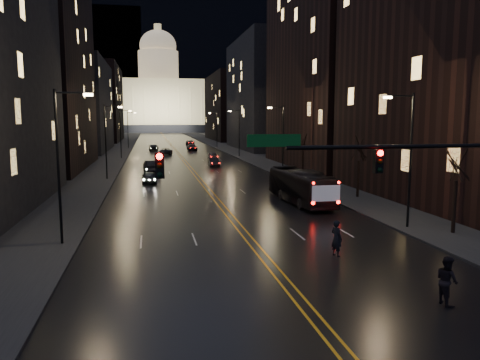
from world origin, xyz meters
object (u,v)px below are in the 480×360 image
traffic_signal (430,172)px  pedestrian_a (337,238)px  oncoming_car_a (149,177)px  oncoming_car_b (151,166)px  pedestrian_b (447,280)px  bus (301,186)px  receding_car_a (214,162)px

traffic_signal → pedestrian_a: (-2.04, 5.00, -4.11)m
oncoming_car_a → oncoming_car_b: bearing=-92.5°
pedestrian_a → pedestrian_b: bearing=171.4°
pedestrian_a → pedestrian_b: 7.22m
pedestrian_b → pedestrian_a: bearing=13.2°
bus → oncoming_car_b: size_ratio=2.08×
traffic_signal → receding_car_a: traffic_signal is taller
bus → pedestrian_a: bearing=-104.5°
traffic_signal → bus: traffic_signal is taller
pedestrian_a → pedestrian_b: pedestrian_a is taller
pedestrian_b → oncoming_car_b: bearing=12.2°
bus → oncoming_car_b: bearing=112.8°
bus → pedestrian_b: size_ratio=5.34×
oncoming_car_b → receding_car_a: size_ratio=1.22×
traffic_signal → oncoming_car_a: 38.12m
traffic_signal → receding_car_a: (-2.13, 52.99, -4.42)m
bus → oncoming_car_a: bus is taller
bus → receding_car_a: bus is taller
oncoming_car_b → oncoming_car_a: bearing=81.4°
traffic_signal → pedestrian_b: (-0.29, -2.00, -4.12)m
oncoming_car_a → receding_car_a: 19.64m
pedestrian_a → bus: bearing=-34.0°
traffic_signal → pedestrian_a: traffic_signal is taller
traffic_signal → receding_car_a: 53.22m
traffic_signal → pedestrian_a: size_ratio=8.72×
oncoming_car_a → pedestrian_a: (9.85, -30.94, 0.29)m
traffic_signal → pedestrian_b: bearing=-98.3°
bus → oncoming_car_b: 29.11m
traffic_signal → pedestrian_b: 4.58m
bus → receding_car_a: (-3.26, 32.28, -0.78)m
oncoming_car_b → pedestrian_b: bearing=96.0°
oncoming_car_a → pedestrian_b: bearing=106.2°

